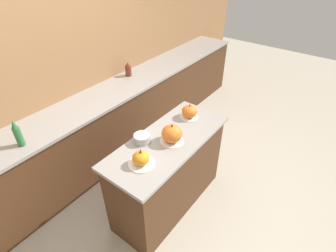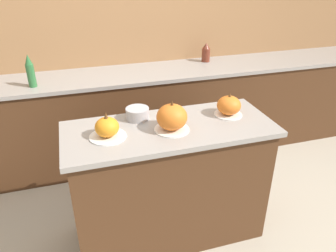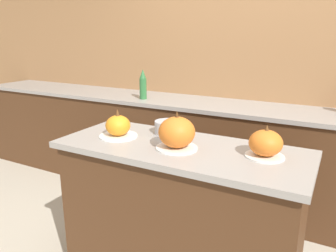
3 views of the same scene
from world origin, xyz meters
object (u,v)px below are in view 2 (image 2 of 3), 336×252
Objects in this scene: mixing_bowl at (137,114)px; pumpkin_cake_right at (229,106)px; pumpkin_cake_left at (107,128)px; pumpkin_cake_center at (172,118)px; bottle_short at (206,53)px; bottle_tall at (30,71)px.

pumpkin_cake_right is at bearing -11.26° from mixing_bowl.
pumpkin_cake_left is at bearing -175.14° from pumpkin_cake_right.
pumpkin_cake_center is 1.15× the size of pumpkin_cake_right.
bottle_short is 1.50m from mixing_bowl.
bottle_short is at bearing 59.48° from pumpkin_cake_center.
bottle_tall reaches higher than pumpkin_cake_center.
pumpkin_cake_center is at bearing -120.52° from bottle_short.
pumpkin_cake_left is at bearing -139.57° from mixing_bowl.
pumpkin_cake_right is 1.00× the size of bottle_short.
pumpkin_cake_right is at bearing 12.41° from pumpkin_cake_center.
mixing_bowl is at bearing 129.04° from pumpkin_cake_center.
pumpkin_cake_right is at bearing 4.86° from pumpkin_cake_left.
mixing_bowl is (-0.98, -1.13, -0.06)m from bottle_short.
pumpkin_cake_right is at bearing -36.05° from bottle_tall.
pumpkin_cake_left is 1.17× the size of bottle_short.
pumpkin_cake_center is at bearing -50.96° from mixing_bowl.
mixing_bowl is (-0.18, 0.22, -0.05)m from pumpkin_cake_center.
pumpkin_cake_center is at bearing -3.48° from pumpkin_cake_left.
pumpkin_cake_left is 0.83× the size of bottle_tall.
pumpkin_cake_left is 1.17× the size of pumpkin_cake_right.
pumpkin_cake_left is 1.01× the size of pumpkin_cake_center.
bottle_tall reaches higher than pumpkin_cake_right.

